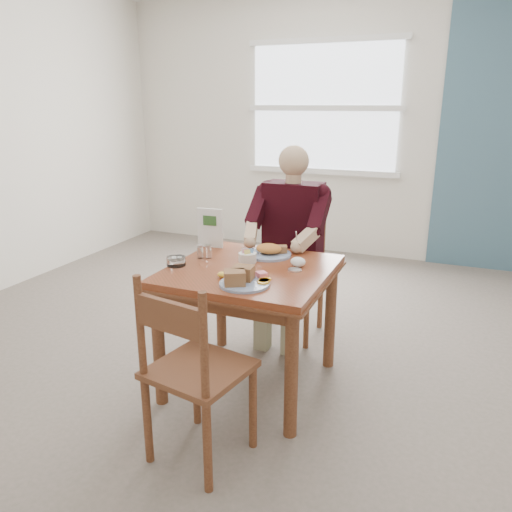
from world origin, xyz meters
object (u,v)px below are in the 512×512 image
at_px(diner, 290,230).
at_px(near_plate, 243,279).
at_px(chair_far, 293,271).
at_px(far_plate, 270,251).
at_px(table, 250,286).
at_px(chair_near, 193,371).

relative_size(diner, near_plate, 4.09).
relative_size(chair_far, diner, 0.69).
bearing_deg(near_plate, far_plate, 95.78).
xyz_separation_m(table, diner, (0.00, 0.71, 0.17)).
xyz_separation_m(chair_far, far_plate, (0.02, -0.53, 0.30)).
bearing_deg(chair_near, diner, 91.12).
distance_m(chair_far, chair_near, 1.53).
relative_size(chair_near, near_plate, 2.81).
distance_m(diner, far_plate, 0.45).
bearing_deg(diner, table, -90.00).
height_order(diner, near_plate, diner).
height_order(table, diner, diner).
bearing_deg(table, chair_near, -87.81).
xyz_separation_m(diner, near_plate, (0.07, -0.98, -0.03)).
bearing_deg(chair_near, far_plate, 90.47).
xyz_separation_m(chair_far, diner, (0.00, -0.09, 0.33)).
bearing_deg(near_plate, table, 105.19).
bearing_deg(chair_far, diner, -89.99).
relative_size(chair_near, far_plate, 2.61).
xyz_separation_m(table, near_plate, (0.07, -0.27, 0.14)).
distance_m(chair_far, near_plate, 1.11).
relative_size(chair_near, diner, 0.69).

